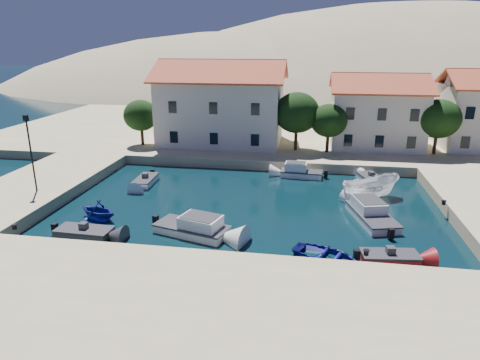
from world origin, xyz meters
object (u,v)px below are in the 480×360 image
(cabin_cruiser_south, at_px, (192,227))
(cabin_cruiser_east, at_px, (372,215))
(boat_east, at_px, (369,199))
(building_mid, at_px, (377,110))
(lamppost, at_px, (30,146))
(rowboat_south, at_px, (325,259))
(building_left, at_px, (222,101))

(cabin_cruiser_south, relative_size, cabin_cruiser_east, 0.95)
(cabin_cruiser_east, relative_size, boat_east, 1.08)
(boat_east, bearing_deg, building_mid, -37.60)
(lamppost, relative_size, rowboat_south, 1.52)
(lamppost, xyz_separation_m, boat_east, (27.26, 5.22, -4.75))
(building_left, distance_m, boat_east, 22.41)
(lamppost, height_order, cabin_cruiser_south, lamppost)
(building_mid, relative_size, cabin_cruiser_south, 1.88)
(building_mid, distance_m, cabin_cruiser_south, 29.61)
(cabin_cruiser_east, bearing_deg, rowboat_south, 136.71)
(building_mid, height_order, rowboat_south, building_mid)
(building_mid, height_order, cabin_cruiser_south, building_mid)
(cabin_cruiser_south, distance_m, rowboat_south, 9.34)
(boat_east, bearing_deg, lamppost, 71.32)
(cabin_cruiser_south, height_order, cabin_cruiser_east, same)
(lamppost, relative_size, cabin_cruiser_east, 1.06)
(building_left, distance_m, building_mid, 18.04)
(building_left, bearing_deg, building_mid, 3.18)
(lamppost, xyz_separation_m, cabin_cruiser_east, (26.83, 0.39, -4.28))
(rowboat_south, bearing_deg, cabin_cruiser_east, -5.45)
(cabin_cruiser_south, xyz_separation_m, rowboat_south, (9.05, -2.26, -0.48))
(lamppost, relative_size, boat_east, 1.14)
(building_mid, xyz_separation_m, lamppost, (-29.50, -21.00, -0.47))
(boat_east, bearing_deg, building_left, 17.31)
(building_left, bearing_deg, rowboat_south, -65.75)
(building_mid, distance_m, cabin_cruiser_east, 21.31)
(boat_east, bearing_deg, rowboat_south, 131.32)
(building_left, xyz_separation_m, rowboat_south, (11.80, -26.19, -5.94))
(building_left, relative_size, building_mid, 1.40)
(building_left, distance_m, cabin_cruiser_east, 25.48)
(building_left, height_order, building_mid, building_left)
(cabin_cruiser_east, bearing_deg, building_left, 22.98)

